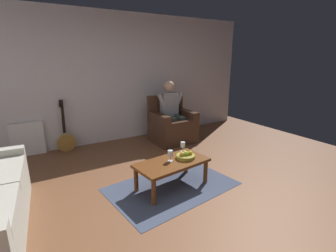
{
  "coord_description": "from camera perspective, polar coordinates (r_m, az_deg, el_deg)",
  "views": [
    {
      "loc": [
        1.74,
        2.13,
        1.74
      ],
      "look_at": [
        -0.27,
        -1.24,
        0.64
      ],
      "focal_mm": 26.17,
      "sensor_mm": 36.0,
      "label": 1
    }
  ],
  "objects": [
    {
      "name": "wine_glass_far",
      "position": [
        3.65,
        3.47,
        -4.5
      ],
      "size": [
        0.07,
        0.07,
        0.15
      ],
      "color": "silver",
      "rests_on": "coffee_table"
    },
    {
      "name": "coffee_table",
      "position": [
        3.38,
        0.93,
        -9.13
      ],
      "size": [
        1.06,
        0.63,
        0.38
      ],
      "rotation": [
        0.0,
        0.0,
        0.13
      ],
      "color": "brown",
      "rests_on": "ground"
    },
    {
      "name": "radiator",
      "position": [
        5.13,
        -29.88,
        -2.66
      ],
      "size": [
        0.55,
        0.06,
        0.62
      ],
      "primitive_type": "cube",
      "color": "white",
      "rests_on": "ground"
    },
    {
      "name": "guitar",
      "position": [
        5.07,
        -22.62,
        -3.13
      ],
      "size": [
        0.34,
        0.24,
        0.99
      ],
      "color": "#AB7D36",
      "rests_on": "ground"
    },
    {
      "name": "ground_plane",
      "position": [
        3.25,
        7.46,
        -16.85
      ],
      "size": [
        7.21,
        7.21,
        0.0
      ],
      "primitive_type": "plane",
      "color": "brown"
    },
    {
      "name": "wine_glass_near",
      "position": [
        3.33,
        0.53,
        -6.53
      ],
      "size": [
        0.07,
        0.07,
        0.15
      ],
      "color": "silver",
      "rests_on": "coffee_table"
    },
    {
      "name": "person_seated",
      "position": [
        5.11,
        0.94,
        3.85
      ],
      "size": [
        0.62,
        0.55,
        1.28
      ],
      "rotation": [
        0.0,
        0.0,
        0.01
      ],
      "color": "#99989C",
      "rests_on": "ground"
    },
    {
      "name": "rug",
      "position": [
        3.53,
        0.91,
        -13.84
      ],
      "size": [
        1.82,
        1.32,
        0.01
      ],
      "primitive_type": "cube",
      "rotation": [
        0.0,
        0.0,
        0.13
      ],
      "color": "#3D475E",
      "rests_on": "ground"
    },
    {
      "name": "wall_back",
      "position": [
        5.31,
        -11.79,
        10.76
      ],
      "size": [
        6.4,
        0.06,
        2.63
      ],
      "primitive_type": "cube",
      "color": "silver",
      "rests_on": "ground"
    },
    {
      "name": "armchair",
      "position": [
        5.2,
        0.9,
        0.05
      ],
      "size": [
        0.84,
        0.75,
        0.97
      ],
      "rotation": [
        0.0,
        0.0,
        0.01
      ],
      "color": "#41291C",
      "rests_on": "ground"
    },
    {
      "name": "fruit_bowl",
      "position": [
        3.45,
        4.13,
        -6.91
      ],
      "size": [
        0.26,
        0.26,
        0.11
      ],
      "color": "olive",
      "rests_on": "coffee_table"
    }
  ]
}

